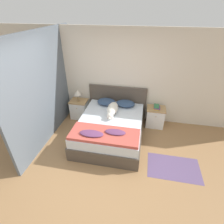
{
  "coord_description": "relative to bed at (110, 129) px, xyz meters",
  "views": [
    {
      "loc": [
        0.83,
        -2.42,
        2.97
      ],
      "look_at": [
        0.09,
        1.25,
        0.66
      ],
      "focal_mm": 28.0,
      "sensor_mm": 36.0,
      "label": 1
    }
  ],
  "objects": [
    {
      "name": "ground_plane",
      "position": [
        -0.09,
        -1.05,
        -0.28
      ],
      "size": [
        16.0,
        16.0,
        0.0
      ],
      "primitive_type": "plane",
      "color": "#997047"
    },
    {
      "name": "nightstand_left",
      "position": [
        -1.12,
        0.78,
        0.01
      ],
      "size": [
        0.5,
        0.42,
        0.56
      ],
      "color": "white",
      "rests_on": "ground_plane"
    },
    {
      "name": "wall_side_left",
      "position": [
        -1.57,
        -0.0,
        1.0
      ],
      "size": [
        0.06,
        3.1,
        2.55
      ],
      "color": "slate",
      "rests_on": "ground_plane"
    },
    {
      "name": "headboard",
      "position": [
        0.0,
        1.0,
        0.26
      ],
      "size": [
        1.66,
        0.06,
        1.02
      ],
      "color": "#4C4238",
      "rests_on": "ground_plane"
    },
    {
      "name": "wall_back",
      "position": [
        -0.09,
        1.08,
        1.0
      ],
      "size": [
        9.0,
        0.06,
        2.55
      ],
      "color": "beige",
      "rests_on": "ground_plane"
    },
    {
      "name": "book_stack",
      "position": [
        1.12,
        0.78,
        0.33
      ],
      "size": [
        0.17,
        0.24,
        0.08
      ],
      "color": "gold",
      "rests_on": "nightstand_right"
    },
    {
      "name": "pillow_right",
      "position": [
        0.27,
        0.74,
        0.36
      ],
      "size": [
        0.52,
        0.38,
        0.16
      ],
      "color": "navy",
      "rests_on": "bed"
    },
    {
      "name": "nightstand_right",
      "position": [
        1.12,
        0.78,
        0.01
      ],
      "size": [
        0.5,
        0.42,
        0.56
      ],
      "color": "white",
      "rests_on": "ground_plane"
    },
    {
      "name": "pillow_left",
      "position": [
        -0.27,
        0.74,
        0.36
      ],
      "size": [
        0.52,
        0.38,
        0.16
      ],
      "color": "navy",
      "rests_on": "bed"
    },
    {
      "name": "dog",
      "position": [
        -0.01,
        0.32,
        0.39
      ],
      "size": [
        0.27,
        0.83,
        0.22
      ],
      "color": "silver",
      "rests_on": "bed"
    },
    {
      "name": "bed",
      "position": [
        0.0,
        0.0,
        0.0
      ],
      "size": [
        1.58,
        1.96,
        0.56
      ],
      "color": "#4C4238",
      "rests_on": "ground_plane"
    },
    {
      "name": "quilt",
      "position": [
        -0.01,
        -0.64,
        0.33
      ],
      "size": [
        1.49,
        0.6,
        0.12
      ],
      "color": "#BC4C42",
      "rests_on": "bed"
    },
    {
      "name": "table_lamp",
      "position": [
        -1.12,
        0.77,
        0.55
      ],
      "size": [
        0.23,
        0.23,
        0.34
      ],
      "color": "#9E7A4C",
      "rests_on": "nightstand_left"
    },
    {
      "name": "rug",
      "position": [
        1.53,
        -0.72,
        -0.27
      ],
      "size": [
        1.09,
        0.7,
        0.0
      ],
      "color": "#604C75",
      "rests_on": "ground_plane"
    }
  ]
}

